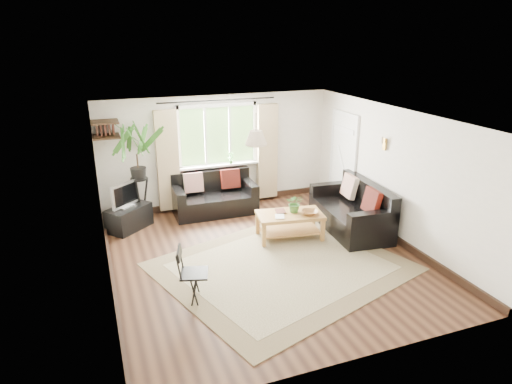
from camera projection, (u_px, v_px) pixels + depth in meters
name	position (u px, v px, depth m)	size (l,w,h in m)	color
floor	(264.00, 257.00, 7.76)	(5.50, 5.50, 0.00)	black
ceiling	(265.00, 117.00, 6.96)	(5.50, 5.50, 0.00)	white
wall_back	(218.00, 151.00, 9.79)	(5.00, 0.02, 2.40)	silver
wall_front	(358.00, 270.00, 4.93)	(5.00, 0.02, 2.40)	silver
wall_left	(103.00, 211.00, 6.53)	(0.02, 5.50, 2.40)	silver
wall_right	(394.00, 175.00, 8.19)	(0.02, 5.50, 2.40)	silver
rug	(282.00, 266.00, 7.44)	(3.63, 3.11, 0.02)	beige
window	(218.00, 136.00, 9.64)	(2.50, 0.16, 2.16)	white
door	(343.00, 162.00, 9.74)	(0.06, 0.96, 2.06)	silver
corner_shelf	(105.00, 129.00, 8.59)	(0.50, 0.50, 0.34)	black
pendant_lamp	(256.00, 134.00, 7.43)	(0.36, 0.36, 0.54)	beige
wall_sconce	(383.00, 142.00, 8.25)	(0.12, 0.12, 0.28)	beige
sofa_back	(214.00, 195.00, 9.55)	(1.71, 0.85, 0.80)	black
sofa_right	(350.00, 208.00, 8.72)	(0.93, 1.87, 0.88)	black
coffee_table	(290.00, 226.00, 8.42)	(1.19, 0.65, 0.49)	brown
table_plant	(295.00, 203.00, 8.35)	(0.32, 0.27, 0.35)	#386629
bowl	(310.00, 212.00, 8.29)	(0.30, 0.30, 0.07)	brown
book_a	(275.00, 217.00, 8.18)	(0.16, 0.22, 0.02)	white
book_b	(276.00, 211.00, 8.41)	(0.18, 0.24, 0.02)	#562D22
tv_stand	(129.00, 218.00, 8.82)	(0.85, 0.48, 0.46)	black
tv	(125.00, 194.00, 8.65)	(0.65, 0.22, 0.50)	#A5A5AA
palm_stand	(139.00, 174.00, 8.88)	(0.78, 0.78, 2.00)	black
folding_chair	(194.00, 274.00, 6.41)	(0.42, 0.42, 0.82)	black
sill_plant	(231.00, 158.00, 9.81)	(0.14, 0.10, 0.27)	#2D6023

